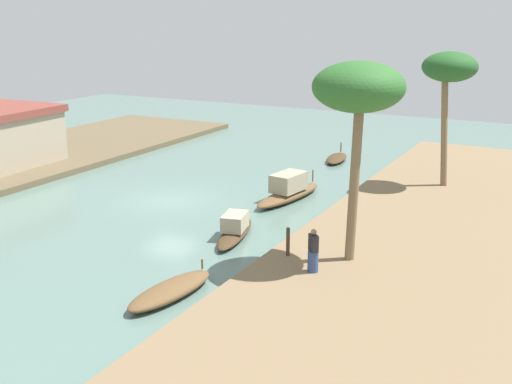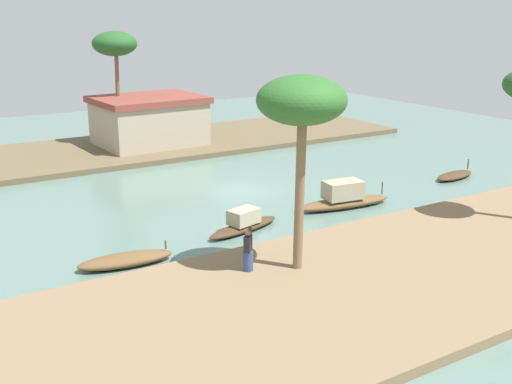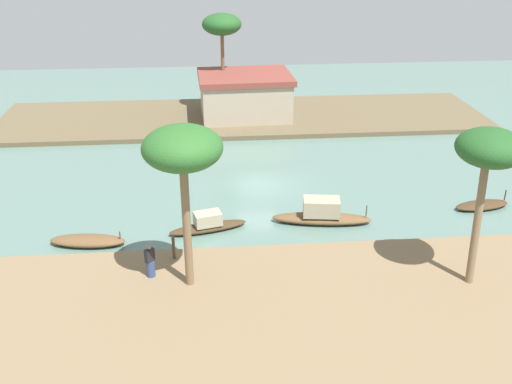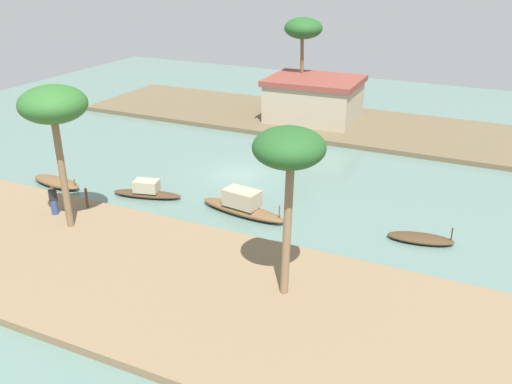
% 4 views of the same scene
% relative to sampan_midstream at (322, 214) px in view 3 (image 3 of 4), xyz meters
% --- Properties ---
extents(river_water, '(65.35, 65.35, 0.00)m').
position_rel_sampan_midstream_xyz_m(river_water, '(-2.94, 5.28, -0.52)').
color(river_water, slate).
rests_on(river_water, ground).
extents(riverbank_left, '(39.10, 10.29, 0.35)m').
position_rel_sampan_midstream_xyz_m(riverbank_left, '(-2.94, -7.85, -0.34)').
color(riverbank_left, '#846B4C').
rests_on(riverbank_left, ground).
extents(riverbank_right, '(39.10, 10.29, 0.35)m').
position_rel_sampan_midstream_xyz_m(riverbank_right, '(-2.94, 18.40, -0.34)').
color(riverbank_right, brown).
rests_on(riverbank_right, ground).
extents(sampan_midstream, '(5.40, 1.94, 1.40)m').
position_rel_sampan_midstream_xyz_m(sampan_midstream, '(0.00, 0.00, 0.00)').
color(sampan_midstream, brown).
rests_on(sampan_midstream, river_water).
extents(sampan_open_hull, '(4.23, 1.94, 1.04)m').
position_rel_sampan_midstream_xyz_m(sampan_open_hull, '(-6.05, -0.33, -0.15)').
color(sampan_open_hull, '#47331E').
rests_on(sampan_open_hull, river_water).
extents(sampan_near_left_bank, '(3.87, 1.65, 0.80)m').
position_rel_sampan_midstream_xyz_m(sampan_near_left_bank, '(-12.03, -1.30, -0.28)').
color(sampan_near_left_bank, brown).
rests_on(sampan_near_left_bank, river_water).
extents(sampan_with_tall_canopy, '(3.35, 1.65, 0.95)m').
position_rel_sampan_midstream_xyz_m(sampan_with_tall_canopy, '(9.33, 0.97, -0.33)').
color(sampan_with_tall_canopy, '#47331E').
rests_on(sampan_with_tall_canopy, river_water).
extents(person_on_near_bank, '(0.53, 0.53, 1.57)m').
position_rel_sampan_midstream_xyz_m(person_on_near_bank, '(-8.61, -4.94, 0.50)').
color(person_on_near_bank, '#33477A').
rests_on(person_on_near_bank, riverbank_left).
extents(mooring_post, '(0.14, 0.14, 1.09)m').
position_rel_sampan_midstream_xyz_m(mooring_post, '(-7.65, -3.53, 0.38)').
color(mooring_post, '#4C3823').
rests_on(mooring_post, riverbank_left).
extents(palm_tree_left_near, '(3.20, 3.20, 7.18)m').
position_rel_sampan_midstream_xyz_m(palm_tree_left_near, '(-6.89, -5.74, 6.01)').
color(palm_tree_left_near, '#7F6647').
rests_on(palm_tree_left_near, riverbank_left).
extents(palm_tree_left_far, '(2.78, 2.78, 6.92)m').
position_rel_sampan_midstream_xyz_m(palm_tree_left_far, '(5.27, -6.39, 5.82)').
color(palm_tree_left_far, '#7F6647').
rests_on(palm_tree_left_far, riverbank_left).
extents(palm_tree_right_tall, '(3.11, 3.11, 7.88)m').
position_rel_sampan_midstream_xyz_m(palm_tree_right_tall, '(-4.47, 19.74, 6.74)').
color(palm_tree_right_tall, brown).
rests_on(palm_tree_right_tall, riverbank_right).
extents(riverside_building, '(7.55, 6.19, 3.40)m').
position_rel_sampan_midstream_xyz_m(riverside_building, '(-2.80, 18.27, 1.56)').
color(riverside_building, tan).
rests_on(riverside_building, riverbank_right).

